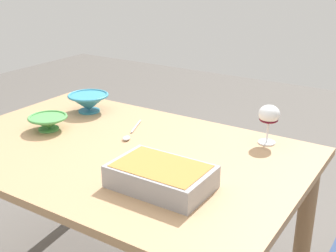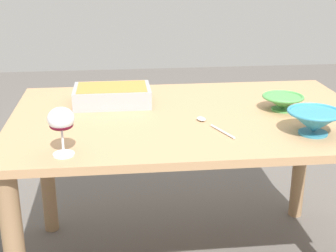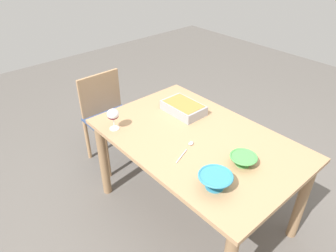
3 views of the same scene
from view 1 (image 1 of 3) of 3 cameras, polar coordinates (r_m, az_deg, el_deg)
The scene contains 6 objects.
dining_table at distance 1.79m, azimuth -6.34°, elevation -6.29°, with size 1.45×0.94×0.74m.
wine_glass at distance 1.78m, azimuth 13.04°, elevation 1.22°, with size 0.09×0.09×0.16m.
casserole_dish at distance 1.43m, azimuth -0.92°, elevation -6.45°, with size 0.33×0.21×0.08m.
mixing_bowl at distance 2.17m, azimuth -10.33°, elevation 3.12°, with size 0.20×0.20×0.09m.
small_bowl at distance 1.97m, azimuth -15.39°, elevation 0.53°, with size 0.17×0.17×0.06m.
serving_spoon at distance 1.86m, azimuth -5.01°, elevation -1.03°, with size 0.11×0.24×0.01m.
Camera 1 is at (-1.02, 1.22, 1.44)m, focal length 46.68 mm.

